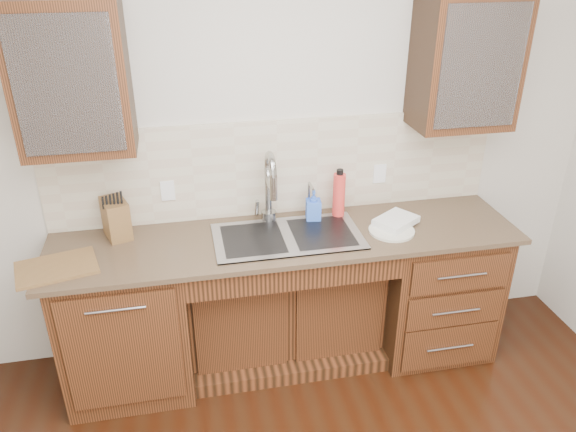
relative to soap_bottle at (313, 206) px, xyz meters
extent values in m
cube|color=beige|center=(-0.19, 0.21, 0.34)|extent=(4.00, 0.10, 2.70)
cube|color=#593014|center=(-1.14, -0.15, -0.57)|extent=(0.70, 0.62, 0.88)
cube|color=#593014|center=(-0.19, -0.06, -0.66)|extent=(1.20, 0.44, 0.70)
cube|color=#593014|center=(0.76, -0.15, -0.57)|extent=(0.70, 0.62, 0.88)
cube|color=#84705B|center=(-0.19, -0.17, -0.11)|extent=(2.70, 0.65, 0.03)
cube|color=beige|center=(-0.19, 0.15, 0.20)|extent=(2.70, 0.02, 0.59)
cube|color=#9E9EA5|center=(-0.19, -0.18, -0.18)|extent=(0.84, 0.46, 0.19)
cylinder|color=#999993|center=(-0.26, 0.05, 0.10)|extent=(0.04, 0.04, 0.40)
cylinder|color=#999993|center=(-0.01, 0.06, 0.02)|extent=(0.02, 0.02, 0.24)
cube|color=#593014|center=(-1.24, -0.01, 0.82)|extent=(0.55, 0.34, 0.75)
cube|color=#593014|center=(0.86, -0.01, 0.82)|extent=(0.55, 0.34, 0.75)
cube|color=white|center=(-0.84, 0.14, 0.11)|extent=(0.08, 0.01, 0.12)
cube|color=white|center=(0.46, 0.14, 0.11)|extent=(0.08, 0.01, 0.12)
imported|color=blue|center=(0.00, 0.00, 0.00)|extent=(0.10, 0.10, 0.19)
cylinder|color=red|center=(0.16, 0.02, 0.04)|extent=(0.08, 0.08, 0.28)
cylinder|color=beige|center=(0.41, -0.24, -0.09)|extent=(0.30, 0.30, 0.01)
cube|color=white|center=(0.46, -0.17, -0.06)|extent=(0.30, 0.28, 0.04)
cube|color=brown|center=(-1.14, 0.03, 0.01)|extent=(0.18, 0.23, 0.22)
cube|color=olive|center=(-1.43, -0.28, -0.09)|extent=(0.45, 0.37, 0.02)
imported|color=white|center=(-1.31, -0.01, 0.77)|extent=(0.15, 0.15, 0.11)
imported|color=white|center=(-1.11, -0.01, 0.76)|extent=(0.12, 0.12, 0.08)
imported|color=silver|center=(0.70, -0.01, 0.77)|extent=(0.15, 0.15, 0.11)
imported|color=white|center=(0.93, -0.01, 0.77)|extent=(0.11, 0.11, 0.10)
camera|label=1|loc=(-0.75, -2.93, 1.45)|focal=35.00mm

